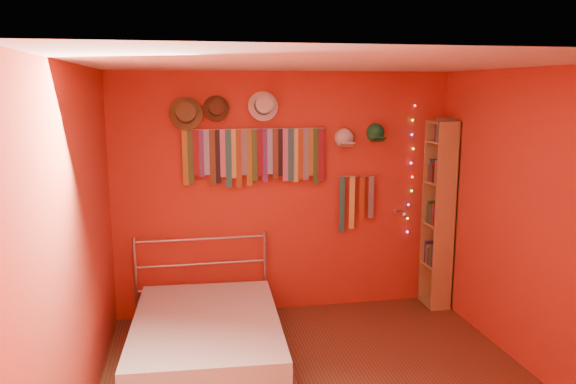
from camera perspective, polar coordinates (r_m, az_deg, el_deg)
back_wall at (r=5.82m, az=-0.31°, el=-0.19°), size 3.50×0.02×2.50m
right_wall at (r=4.89m, az=24.38°, el=-3.21°), size 0.02×3.50×2.50m
left_wall at (r=4.08m, az=-20.48°, el=-5.55°), size 0.02×3.50×2.50m
ceiling at (r=4.01m, az=4.38°, el=12.88°), size 3.50×3.50×0.02m
tie_rack at (r=5.64m, az=-3.35°, el=3.87°), size 1.45×0.03×0.59m
small_tie_rack at (r=5.95m, az=6.88°, el=-0.73°), size 0.40×0.03×0.60m
fedora_olive at (r=5.52m, az=-10.34°, el=7.92°), size 0.33×0.18×0.32m
fedora_brown at (r=5.54m, az=-7.30°, el=8.46°), size 0.26×0.14×0.25m
fedora_white at (r=5.58m, az=-2.50°, el=8.78°), size 0.30×0.16×0.29m
cap_white at (r=5.83m, az=5.73°, el=5.45°), size 0.19×0.24×0.19m
cap_green at (r=5.93m, az=8.87°, el=5.95°), size 0.18×0.23×0.18m
fairy_lights at (r=6.14m, az=12.39°, el=2.20°), size 0.06×0.02×1.39m
reading_lamp at (r=5.97m, az=11.61°, el=-2.20°), size 0.07×0.32×0.09m
bookshelf at (r=6.18m, az=15.38°, el=-2.14°), size 0.25×0.34×2.00m
bed at (r=5.06m, az=-8.27°, el=-14.41°), size 1.42×1.86×0.88m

